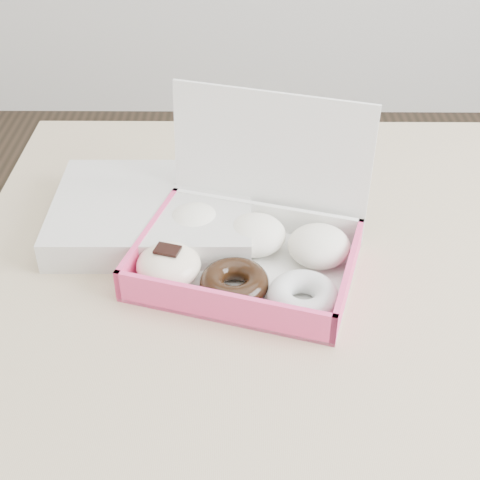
{
  "coord_description": "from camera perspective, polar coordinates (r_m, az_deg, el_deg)",
  "views": [
    {
      "loc": [
        -0.22,
        -0.71,
        1.3
      ],
      "look_at": [
        -0.23,
        -0.01,
        0.79
      ],
      "focal_mm": 50.0,
      "sensor_mm": 36.0,
      "label": 1
    }
  ],
  "objects": [
    {
      "name": "donut_box",
      "position": [
        0.87,
        0.58,
        -0.48
      ],
      "size": [
        0.33,
        0.29,
        0.2
      ],
      "rotation": [
        0.0,
        0.0,
        -0.29
      ],
      "color": "white",
      "rests_on": "table"
    },
    {
      "name": "table",
      "position": [
        0.98,
        13.67,
        -5.05
      ],
      "size": [
        1.2,
        0.8,
        0.75
      ],
      "color": "tan",
      "rests_on": "ground"
    },
    {
      "name": "newspapers",
      "position": [
        0.95,
        -7.42,
        2.36
      ],
      "size": [
        0.28,
        0.22,
        0.04
      ],
      "primitive_type": "cube",
      "rotation": [
        0.0,
        0.0,
        0.01
      ],
      "color": "silver",
      "rests_on": "table"
    }
  ]
}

